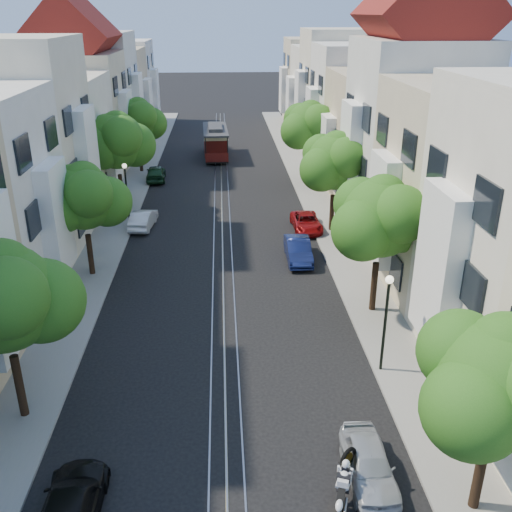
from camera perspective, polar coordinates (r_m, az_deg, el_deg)
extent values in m
plane|color=black|center=(45.09, -3.45, 5.91)|extent=(200.00, 200.00, 0.00)
cube|color=gray|center=(45.63, 5.74, 6.12)|extent=(2.50, 80.00, 0.12)
cube|color=gray|center=(45.66, -12.63, 5.68)|extent=(2.50, 80.00, 0.12)
cube|color=gray|center=(45.09, -4.15, 5.90)|extent=(0.06, 80.00, 0.02)
cube|color=gray|center=(45.08, -3.45, 5.92)|extent=(0.06, 80.00, 0.02)
cube|color=gray|center=(45.08, -2.75, 5.93)|extent=(0.06, 80.00, 0.02)
cube|color=tan|center=(45.08, -3.45, 5.91)|extent=(0.08, 80.00, 0.01)
cube|color=white|center=(22.49, 17.97, -0.99)|extent=(0.90, 3.04, 6.05)
cube|color=beige|center=(30.72, 19.59, 5.99)|extent=(7.00, 8.00, 10.00)
cube|color=white|center=(29.70, 12.59, 4.60)|extent=(0.90, 3.04, 5.50)
cube|color=silver|center=(37.75, 15.28, 11.12)|extent=(7.00, 8.00, 12.00)
cube|color=white|center=(36.93, 9.44, 9.84)|extent=(0.90, 3.04, 6.60)
cube|color=#C6B28C|center=(45.54, 12.00, 11.48)|extent=(7.00, 8.00, 9.00)
cube|color=white|center=(44.85, 7.15, 10.68)|extent=(0.90, 3.04, 4.95)
cube|color=white|center=(53.04, 9.84, 14.08)|extent=(7.00, 8.00, 10.50)
cube|color=white|center=(52.46, 5.62, 13.27)|extent=(0.90, 3.04, 5.78)
cube|color=beige|center=(60.72, 8.18, 15.79)|extent=(7.00, 8.00, 11.50)
cube|color=white|center=(60.21, 4.45, 15.00)|extent=(0.90, 3.04, 6.32)
cube|color=silver|center=(68.64, 6.81, 15.86)|extent=(7.00, 8.00, 9.50)
cube|color=white|center=(68.18, 3.51, 15.28)|extent=(0.90, 3.04, 5.23)
cube|color=beige|center=(76.44, 5.76, 16.84)|extent=(7.00, 8.00, 10.00)
cube|color=white|center=(76.04, 2.79, 16.28)|extent=(0.90, 3.04, 5.50)
cube|color=white|center=(29.78, -19.49, 3.68)|extent=(0.90, 3.04, 5.39)
cube|color=beige|center=(37.83, -22.40, 10.04)|extent=(7.00, 8.00, 11.76)
cube|color=white|center=(36.99, -16.54, 9.06)|extent=(0.90, 3.04, 6.47)
cube|color=silver|center=(45.61, -19.11, 10.62)|extent=(7.00, 8.00, 8.82)
cube|color=white|center=(44.90, -14.25, 10.06)|extent=(0.90, 3.04, 4.85)
cube|color=beige|center=(53.10, -17.06, 13.32)|extent=(7.00, 8.00, 10.29)
cube|color=white|center=(52.50, -12.83, 12.73)|extent=(0.90, 3.04, 5.66)
cube|color=silver|center=(60.77, -15.47, 15.11)|extent=(7.00, 8.00, 11.27)
cube|color=white|center=(60.25, -11.73, 14.52)|extent=(0.90, 3.04, 6.20)
cube|color=#C6B28C|center=(68.68, -14.09, 15.28)|extent=(7.00, 8.00, 9.31)
cube|color=white|center=(68.22, -10.79, 14.87)|extent=(0.90, 3.04, 5.12)
cube|color=white|center=(76.48, -13.08, 16.31)|extent=(7.00, 8.00, 9.80)
cube|color=white|center=(76.07, -10.10, 15.91)|extent=(0.90, 3.04, 5.39)
cylinder|color=black|center=(18.54, 21.40, -19.74)|extent=(0.30, 0.30, 2.27)
sphere|color=#1F5415|center=(16.60, 23.03, -11.49)|extent=(3.38, 3.38, 3.38)
sphere|color=#1F5415|center=(15.88, 20.77, -14.15)|extent=(2.64, 2.64, 2.64)
sphere|color=#1F5415|center=(16.25, 23.70, -8.63)|extent=(2.03, 2.03, 2.03)
cylinder|color=black|center=(27.83, 11.70, -2.98)|extent=(0.30, 0.30, 2.45)
sphere|color=#1F5415|center=(26.51, 12.31, 3.75)|extent=(3.64, 3.64, 3.64)
sphere|color=#1F5415|center=(27.40, 14.19, 3.33)|extent=(2.91, 2.91, 2.91)
sphere|color=#1F5415|center=(25.73, 10.61, 2.58)|extent=(2.84, 2.84, 2.84)
sphere|color=#1F5415|center=(26.35, 12.63, 5.67)|extent=(2.18, 2.18, 2.18)
cylinder|color=black|center=(37.75, 7.59, 4.34)|extent=(0.30, 0.30, 2.38)
sphere|color=#1F5415|center=(36.81, 7.87, 9.30)|extent=(3.54, 3.54, 3.54)
sphere|color=#1F5415|center=(37.61, 9.35, 8.88)|extent=(2.83, 2.83, 2.83)
sphere|color=#1F5415|center=(36.04, 6.55, 8.58)|extent=(2.76, 2.76, 2.76)
sphere|color=#1F5415|center=(36.72, 8.07, 10.70)|extent=(2.12, 2.12, 2.12)
cylinder|color=black|center=(48.12, 5.19, 8.68)|extent=(0.30, 0.30, 2.52)
sphere|color=#1F5415|center=(47.35, 5.35, 12.86)|extent=(3.74, 3.74, 3.74)
sphere|color=#1F5415|center=(48.09, 6.57, 12.48)|extent=(3.00, 3.00, 3.00)
sphere|color=#1F5415|center=(46.59, 4.28, 12.35)|extent=(2.92, 2.92, 2.92)
sphere|color=#1F5415|center=(47.31, 5.50, 13.95)|extent=(2.25, 2.25, 2.25)
cylinder|color=black|center=(22.13, -22.57, -11.88)|extent=(0.30, 0.30, 2.45)
sphere|color=#1F5415|center=(20.44, -24.05, -3.85)|extent=(3.64, 3.64, 3.64)
sphere|color=#1F5415|center=(20.67, -20.57, -4.20)|extent=(2.91, 2.91, 2.91)
sphere|color=#1F5415|center=(20.13, -24.11, -1.43)|extent=(2.18, 2.18, 2.18)
cylinder|color=black|center=(32.32, -16.24, 0.18)|extent=(0.30, 0.30, 2.27)
sphere|color=#1F5415|center=(31.25, -16.89, 5.61)|extent=(3.38, 3.38, 3.38)
sphere|color=#1F5415|center=(31.60, -14.68, 5.29)|extent=(2.70, 2.70, 2.70)
sphere|color=#1F5415|center=(30.93, -18.82, 4.60)|extent=(2.64, 2.64, 2.64)
sphere|color=#1F5415|center=(31.08, -16.87, 7.25)|extent=(2.03, 2.03, 2.03)
cylinder|color=black|center=(42.43, -13.30, 6.22)|extent=(0.30, 0.30, 2.62)
sphere|color=#1F5415|center=(41.53, -13.78, 11.12)|extent=(3.90, 3.90, 3.90)
sphere|color=#1F5415|center=(41.92, -12.11, 10.81)|extent=(3.12, 3.12, 3.12)
sphere|color=#1F5415|center=(41.10, -15.22, 10.42)|extent=(3.04, 3.04, 3.04)
sphere|color=#1F5415|center=(41.44, -13.73, 12.37)|extent=(2.34, 2.34, 2.34)
cylinder|color=black|center=(52.96, -11.45, 9.59)|extent=(0.30, 0.30, 2.38)
sphere|color=#1F5415|center=(52.30, -11.75, 13.17)|extent=(3.54, 3.54, 3.54)
sphere|color=#1F5415|center=(52.71, -10.43, 12.91)|extent=(2.83, 2.83, 2.83)
sphere|color=#1F5415|center=(51.81, -12.89, 12.65)|extent=(2.76, 2.76, 2.76)
sphere|color=#1F5415|center=(52.24, -11.71, 14.17)|extent=(2.12, 2.12, 2.12)
cylinder|color=black|center=(23.00, 12.76, -6.82)|extent=(0.12, 0.12, 4.00)
sphere|color=#FFF2CC|center=(22.08, 13.21, -2.32)|extent=(0.32, 0.32, 0.32)
cylinder|color=black|center=(39.25, -12.76, 5.95)|extent=(0.12, 0.12, 4.00)
sphere|color=#FFF2CC|center=(38.72, -13.02, 8.77)|extent=(0.32, 0.32, 0.32)
torus|color=black|center=(18.16, 8.47, -23.35)|extent=(0.39, 0.74, 0.74)
torus|color=black|center=(18.54, 9.21, -19.31)|extent=(0.63, 0.56, 0.72)
ellipsoid|color=silver|center=(18.18, 8.86, -21.04)|extent=(0.76, 1.09, 0.88)
ellipsoid|color=silver|center=(17.87, 8.77, -21.16)|extent=(0.53, 0.65, 0.50)
cube|color=black|center=(17.73, 8.51, -22.52)|extent=(0.38, 0.56, 0.36)
cube|color=silver|center=(17.84, 8.75, -21.20)|extent=(0.50, 0.62, 0.24)
sphere|color=black|center=(18.00, 8.94, -20.27)|extent=(0.26, 0.26, 0.26)
cube|color=black|center=(57.94, -4.03, 10.25)|extent=(2.41, 7.55, 0.28)
cube|color=#490F0C|center=(57.70, -4.07, 11.33)|extent=(2.41, 4.75, 2.24)
cube|color=beige|center=(57.53, -4.09, 12.15)|extent=(2.45, 4.80, 0.56)
cube|color=#2D2D30|center=(57.46, -4.10, 12.52)|extent=(2.60, 7.56, 0.17)
cube|color=#2D2D30|center=(57.42, -4.11, 12.75)|extent=(1.45, 4.25, 0.33)
imported|color=#A4AAB0|center=(19.04, 11.23, -19.70)|extent=(1.40, 3.46, 1.18)
imported|color=#0D1541|center=(33.25, 4.24, 0.59)|extent=(1.38, 3.91, 1.28)
imported|color=maroon|center=(38.07, 5.06, 3.39)|extent=(1.88, 3.91, 1.07)
imported|color=black|center=(18.29, -18.05, -22.76)|extent=(1.67, 4.09, 1.18)
imported|color=silver|center=(39.05, -11.22, 3.65)|extent=(1.66, 3.78, 1.21)
imported|color=#15361C|center=(50.08, -9.99, 8.17)|extent=(1.81, 4.03, 1.34)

